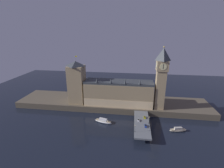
{
  "coord_description": "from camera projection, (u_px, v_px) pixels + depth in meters",
  "views": [
    {
      "loc": [
        23.57,
        -135.51,
        84.59
      ],
      "look_at": [
        2.35,
        20.0,
        33.37
      ],
      "focal_mm": 26.0,
      "sensor_mm": 36.0,
      "label": 1
    }
  ],
  "objects": [
    {
      "name": "embankment",
      "position": [
        112.0,
        103.0,
        192.62
      ],
      "size": [
        220.0,
        42.0,
        6.63
      ],
      "color": "brown",
      "rests_on": "ground_plane"
    },
    {
      "name": "street_lamp_near",
      "position": [
        135.0,
        127.0,
        131.78
      ],
      "size": [
        1.34,
        0.6,
        6.57
      ],
      "color": "#2D3333",
      "rests_on": "bridge"
    },
    {
      "name": "pedestrian_mid_walk",
      "position": [
        149.0,
        123.0,
        144.05
      ],
      "size": [
        0.38,
        0.38,
        1.58
      ],
      "color": "black",
      "rests_on": "bridge"
    },
    {
      "name": "clock_tower",
      "position": [
        161.0,
        77.0,
        162.36
      ],
      "size": [
        11.56,
        11.67,
        64.62
      ],
      "color": "tan",
      "rests_on": "embankment"
    },
    {
      "name": "parliament_hall",
      "position": [
        119.0,
        93.0,
        178.51
      ],
      "size": [
        73.62,
        20.62,
        32.3
      ],
      "color": "tan",
      "rests_on": "embankment"
    },
    {
      "name": "street_lamp_mid",
      "position": [
        149.0,
        119.0,
        144.02
      ],
      "size": [
        1.34,
        0.6,
        6.54
      ],
      "color": "#2D3333",
      "rests_on": "bridge"
    },
    {
      "name": "car_southbound_trail",
      "position": [
        145.0,
        117.0,
        153.93
      ],
      "size": [
        1.85,
        4.23,
        1.36
      ],
      "color": "yellow",
      "rests_on": "bridge"
    },
    {
      "name": "car_southbound_lead",
      "position": [
        146.0,
        126.0,
        140.09
      ],
      "size": [
        1.91,
        4.62,
        1.47
      ],
      "color": "navy",
      "rests_on": "bridge"
    },
    {
      "name": "bridge",
      "position": [
        142.0,
        124.0,
        146.58
      ],
      "size": [
        13.6,
        46.0,
        6.01
      ],
      "color": "slate",
      "rests_on": "ground_plane"
    },
    {
      "name": "car_northbound_lead",
      "position": [
        138.0,
        120.0,
        148.97
      ],
      "size": [
        1.91,
        4.01,
        1.41
      ],
      "color": "white",
      "rests_on": "bridge"
    },
    {
      "name": "boat_upstream",
      "position": [
        103.0,
        121.0,
        157.11
      ],
      "size": [
        17.97,
        8.49,
        4.4
      ],
      "color": "white",
      "rests_on": "ground_plane"
    },
    {
      "name": "victoria_tower",
      "position": [
        77.0,
        82.0,
        180.56
      ],
      "size": [
        17.08,
        17.08,
        53.53
      ],
      "color": "tan",
      "rests_on": "embankment"
    },
    {
      "name": "boat_downstream",
      "position": [
        178.0,
        130.0,
        143.33
      ],
      "size": [
        15.55,
        6.29,
        4.07
      ],
      "color": "#B2A893",
      "rests_on": "ground_plane"
    },
    {
      "name": "ground_plane",
      "position": [
        107.0,
        123.0,
        156.91
      ],
      "size": [
        400.0,
        400.0,
        0.0
      ],
      "primitive_type": "plane",
      "color": "black"
    }
  ]
}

